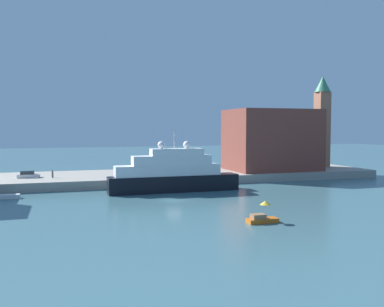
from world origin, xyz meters
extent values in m
plane|color=#3D6670|center=(0.00, 0.00, 0.00)|extent=(400.00, 400.00, 0.00)
cube|color=gray|center=(0.00, 26.61, 0.89)|extent=(110.00, 21.22, 1.79)
cube|color=black|center=(2.66, 9.41, 1.54)|extent=(24.72, 3.76, 3.08)
cube|color=white|center=(1.43, 9.41, 4.08)|extent=(19.77, 3.45, 1.99)
cube|color=white|center=(2.17, 9.41, 5.95)|extent=(14.83, 3.15, 1.75)
cube|color=white|center=(3.16, 9.41, 7.47)|extent=(9.89, 2.85, 1.30)
cylinder|color=silver|center=(2.66, 9.41, 9.84)|extent=(0.16, 0.16, 3.43)
sphere|color=white|center=(5.13, 9.41, 8.82)|extent=(1.40, 1.40, 1.40)
sphere|color=white|center=(0.19, 9.41, 8.82)|extent=(1.40, 1.40, 1.40)
cube|color=#C66019|center=(6.43, -18.96, 0.29)|extent=(3.96, 1.58, 0.57)
cube|color=#8C6647|center=(5.83, -18.96, 0.86)|extent=(1.74, 1.26, 0.57)
cylinder|color=#B2B2B2|center=(6.82, -18.96, 1.42)|extent=(0.06, 0.06, 1.71)
cone|color=gold|center=(6.82, -18.96, 2.52)|extent=(1.40, 1.40, 0.49)
cube|color=silver|center=(-26.43, 10.35, 0.35)|extent=(4.02, 1.45, 0.71)
cube|color=brown|center=(31.42, 24.88, 9.09)|extent=(20.54, 14.77, 14.60)
cube|color=#9E664C|center=(47.77, 27.89, 11.55)|extent=(3.18, 3.18, 19.54)
cone|color=#387A5B|center=(47.77, 27.89, 23.38)|extent=(4.13, 4.13, 4.11)
cube|color=silver|center=(-23.93, 25.36, 2.14)|extent=(4.44, 1.83, 0.71)
cube|color=#262D33|center=(-24.16, 25.36, 2.84)|extent=(2.67, 1.65, 0.68)
cylinder|color=#4C4C4C|center=(-19.26, 23.67, 2.52)|extent=(0.36, 0.36, 1.47)
sphere|color=tan|center=(-19.26, 23.67, 3.37)|extent=(0.24, 0.24, 0.24)
cylinder|color=black|center=(5.56, 16.80, 2.15)|extent=(0.50, 0.50, 0.73)
camera|label=1|loc=(-17.86, -65.78, 11.93)|focal=39.02mm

